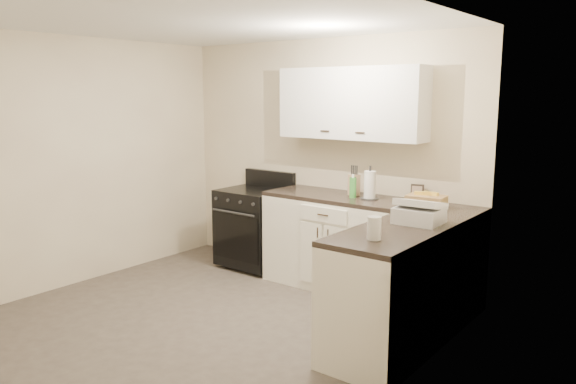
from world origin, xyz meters
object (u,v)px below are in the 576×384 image
Objects in this scene: stove at (253,227)px; paper_towel at (370,185)px; wicker_basket at (426,201)px; knife_block at (354,185)px; countertop_grill at (419,215)px.

stove is 3.14× the size of paper_towel.
stove is 2.12m from wicker_basket.
stove is 2.58× the size of wicker_basket.
knife_block is 0.77× the size of paper_towel.
knife_block is 1.26m from countertop_grill.
wicker_basket is 0.64m from countertop_grill.
wicker_basket is at bearing -0.36° from stove.
stove is at bearing -178.44° from paper_towel.
paper_towel reaches higher than knife_block.
stove is 4.06× the size of knife_block.
paper_towel is at bearing 0.25° from knife_block.
knife_block is 0.24m from paper_towel.
countertop_grill is at bearing -15.75° from knife_block.
paper_towel is 0.80× the size of countertop_grill.
countertop_grill is (0.21, -0.60, 0.01)m from wicker_basket.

